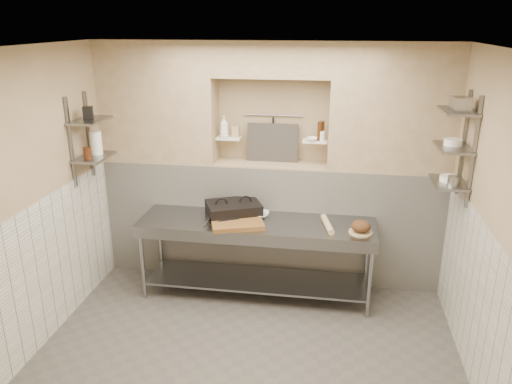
% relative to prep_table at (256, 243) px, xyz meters
% --- Properties ---
extents(floor, '(4.00, 3.90, 0.10)m').
position_rel_prep_table_xyz_m(floor, '(0.09, -1.18, -0.69)').
color(floor, '#4E4A45').
rests_on(floor, ground).
extents(ceiling, '(4.00, 3.90, 0.10)m').
position_rel_prep_table_xyz_m(ceiling, '(0.09, -1.18, 2.21)').
color(ceiling, silver).
rests_on(ceiling, ground).
extents(wall_left, '(0.10, 3.90, 2.80)m').
position_rel_prep_table_xyz_m(wall_left, '(-1.96, -1.18, 0.76)').
color(wall_left, tan).
rests_on(wall_left, ground).
extents(wall_right, '(0.10, 3.90, 2.80)m').
position_rel_prep_table_xyz_m(wall_right, '(2.14, -1.18, 0.76)').
color(wall_right, tan).
rests_on(wall_right, ground).
extents(wall_back, '(4.00, 0.10, 2.80)m').
position_rel_prep_table_xyz_m(wall_back, '(0.09, 0.82, 0.76)').
color(wall_back, tan).
rests_on(wall_back, ground).
extents(wall_front, '(4.00, 0.10, 2.80)m').
position_rel_prep_table_xyz_m(wall_front, '(0.09, -3.18, 0.76)').
color(wall_front, tan).
rests_on(wall_front, ground).
extents(backwall_lower, '(4.00, 0.40, 1.40)m').
position_rel_prep_table_xyz_m(backwall_lower, '(0.09, 0.57, 0.06)').
color(backwall_lower, silver).
rests_on(backwall_lower, floor).
extents(alcove_sill, '(1.30, 0.40, 0.02)m').
position_rel_prep_table_xyz_m(alcove_sill, '(0.09, 0.57, 0.77)').
color(alcove_sill, tan).
rests_on(alcove_sill, backwall_lower).
extents(backwall_pillar_left, '(1.35, 0.40, 1.40)m').
position_rel_prep_table_xyz_m(backwall_pillar_left, '(-1.24, 0.57, 1.46)').
color(backwall_pillar_left, tan).
rests_on(backwall_pillar_left, backwall_lower).
extents(backwall_pillar_right, '(1.35, 0.40, 1.40)m').
position_rel_prep_table_xyz_m(backwall_pillar_right, '(1.41, 0.57, 1.46)').
color(backwall_pillar_right, tan).
rests_on(backwall_pillar_right, backwall_lower).
extents(backwall_header, '(1.30, 0.40, 0.40)m').
position_rel_prep_table_xyz_m(backwall_header, '(0.09, 0.57, 1.96)').
color(backwall_header, tan).
rests_on(backwall_header, backwall_lower).
extents(wainscot_left, '(0.02, 3.90, 1.40)m').
position_rel_prep_table_xyz_m(wainscot_left, '(-1.90, -1.18, 0.06)').
color(wainscot_left, silver).
rests_on(wainscot_left, floor).
extents(wainscot_right, '(0.02, 3.90, 1.40)m').
position_rel_prep_table_xyz_m(wainscot_right, '(2.08, -1.18, 0.06)').
color(wainscot_right, silver).
rests_on(wainscot_right, floor).
extents(alcove_shelf_left, '(0.28, 0.16, 0.02)m').
position_rel_prep_table_xyz_m(alcove_shelf_left, '(-0.41, 0.57, 1.06)').
color(alcove_shelf_left, white).
rests_on(alcove_shelf_left, backwall_lower).
extents(alcove_shelf_right, '(0.28, 0.16, 0.02)m').
position_rel_prep_table_xyz_m(alcove_shelf_right, '(0.59, 0.57, 1.06)').
color(alcove_shelf_right, white).
rests_on(alcove_shelf_right, backwall_lower).
extents(utensil_rail, '(0.70, 0.02, 0.02)m').
position_rel_prep_table_xyz_m(utensil_rail, '(0.09, 0.74, 1.31)').
color(utensil_rail, gray).
rests_on(utensil_rail, wall_back).
extents(hanging_steel, '(0.02, 0.02, 0.30)m').
position_rel_prep_table_xyz_m(hanging_steel, '(0.09, 0.72, 1.14)').
color(hanging_steel, black).
rests_on(hanging_steel, utensil_rail).
extents(splash_panel, '(0.60, 0.08, 0.45)m').
position_rel_prep_table_xyz_m(splash_panel, '(0.09, 0.67, 1.00)').
color(splash_panel, '#383330').
rests_on(splash_panel, alcove_sill).
extents(shelf_rail_left_a, '(0.03, 0.03, 0.95)m').
position_rel_prep_table_xyz_m(shelf_rail_left_a, '(-1.89, 0.07, 1.16)').
color(shelf_rail_left_a, slate).
rests_on(shelf_rail_left_a, wall_left).
extents(shelf_rail_left_b, '(0.03, 0.03, 0.95)m').
position_rel_prep_table_xyz_m(shelf_rail_left_b, '(-1.89, -0.33, 1.16)').
color(shelf_rail_left_b, slate).
rests_on(shelf_rail_left_b, wall_left).
extents(wall_shelf_left_lower, '(0.30, 0.50, 0.02)m').
position_rel_prep_table_xyz_m(wall_shelf_left_lower, '(-1.75, -0.13, 0.96)').
color(wall_shelf_left_lower, slate).
rests_on(wall_shelf_left_lower, wall_left).
extents(wall_shelf_left_upper, '(0.30, 0.50, 0.03)m').
position_rel_prep_table_xyz_m(wall_shelf_left_upper, '(-1.75, -0.13, 1.36)').
color(wall_shelf_left_upper, slate).
rests_on(wall_shelf_left_upper, wall_left).
extents(shelf_rail_right_a, '(0.03, 0.03, 1.05)m').
position_rel_prep_table_xyz_m(shelf_rail_right_a, '(2.06, 0.07, 1.21)').
color(shelf_rail_right_a, slate).
rests_on(shelf_rail_right_a, wall_right).
extents(shelf_rail_right_b, '(0.03, 0.03, 1.05)m').
position_rel_prep_table_xyz_m(shelf_rail_right_b, '(2.06, -0.33, 1.21)').
color(shelf_rail_right_b, slate).
rests_on(shelf_rail_right_b, wall_right).
extents(wall_shelf_right_lower, '(0.30, 0.50, 0.02)m').
position_rel_prep_table_xyz_m(wall_shelf_right_lower, '(1.93, -0.13, 0.86)').
color(wall_shelf_right_lower, slate).
rests_on(wall_shelf_right_lower, wall_right).
extents(wall_shelf_right_mid, '(0.30, 0.50, 0.02)m').
position_rel_prep_table_xyz_m(wall_shelf_right_mid, '(1.93, -0.13, 1.21)').
color(wall_shelf_right_mid, slate).
rests_on(wall_shelf_right_mid, wall_right).
extents(wall_shelf_right_upper, '(0.30, 0.50, 0.03)m').
position_rel_prep_table_xyz_m(wall_shelf_right_upper, '(1.93, -0.13, 1.56)').
color(wall_shelf_right_upper, slate).
rests_on(wall_shelf_right_upper, wall_right).
extents(prep_table, '(2.60, 0.70, 0.90)m').
position_rel_prep_table_xyz_m(prep_table, '(0.00, 0.00, 0.00)').
color(prep_table, gray).
rests_on(prep_table, floor).
extents(panini_press, '(0.71, 0.63, 0.16)m').
position_rel_prep_table_xyz_m(panini_press, '(-0.28, 0.14, 0.34)').
color(panini_press, black).
rests_on(panini_press, prep_table).
extents(cutting_board, '(0.64, 0.54, 0.05)m').
position_rel_prep_table_xyz_m(cutting_board, '(-0.19, -0.12, 0.28)').
color(cutting_board, brown).
rests_on(cutting_board, prep_table).
extents(knife_blade, '(0.22, 0.14, 0.01)m').
position_rel_prep_table_xyz_m(knife_blade, '(-0.29, -0.11, 0.31)').
color(knife_blade, gray).
rests_on(knife_blade, cutting_board).
extents(tongs, '(0.04, 0.29, 0.03)m').
position_rel_prep_table_xyz_m(tongs, '(-0.49, -0.21, 0.32)').
color(tongs, gray).
rests_on(tongs, cutting_board).
extents(mixing_bowl, '(0.24, 0.24, 0.06)m').
position_rel_prep_table_xyz_m(mixing_bowl, '(0.00, 0.15, 0.29)').
color(mixing_bowl, white).
rests_on(mixing_bowl, prep_table).
extents(rolling_pin, '(0.16, 0.45, 0.07)m').
position_rel_prep_table_xyz_m(rolling_pin, '(0.77, -0.02, 0.29)').
color(rolling_pin, '#CDB68D').
rests_on(rolling_pin, prep_table).
extents(bread_board, '(0.25, 0.25, 0.01)m').
position_rel_prep_table_xyz_m(bread_board, '(1.12, -0.11, 0.26)').
color(bread_board, '#CDB68D').
rests_on(bread_board, prep_table).
extents(bread_loaf, '(0.20, 0.20, 0.12)m').
position_rel_prep_table_xyz_m(bread_loaf, '(1.12, -0.11, 0.33)').
color(bread_loaf, '#4C2D19').
rests_on(bread_loaf, bread_board).
extents(bottle_soap, '(0.12, 0.12, 0.26)m').
position_rel_prep_table_xyz_m(bottle_soap, '(-0.46, 0.52, 1.20)').
color(bottle_soap, white).
rests_on(bottle_soap, alcove_shelf_left).
extents(jar_alcove, '(0.08, 0.08, 0.12)m').
position_rel_prep_table_xyz_m(jar_alcove, '(-0.33, 0.58, 1.13)').
color(jar_alcove, tan).
rests_on(jar_alcove, alcove_shelf_left).
extents(bowl_alcove, '(0.14, 0.14, 0.04)m').
position_rel_prep_table_xyz_m(bowl_alcove, '(0.55, 0.52, 1.09)').
color(bowl_alcove, white).
rests_on(bowl_alcove, alcove_shelf_right).
extents(condiment_a, '(0.06, 0.06, 0.21)m').
position_rel_prep_table_xyz_m(condiment_a, '(0.65, 0.60, 1.18)').
color(condiment_a, '#381B0B').
rests_on(condiment_a, alcove_shelf_right).
extents(condiment_b, '(0.05, 0.05, 0.21)m').
position_rel_prep_table_xyz_m(condiment_b, '(0.63, 0.55, 1.18)').
color(condiment_b, '#381B0B').
rests_on(condiment_b, alcove_shelf_right).
extents(condiment_c, '(0.06, 0.06, 0.11)m').
position_rel_prep_table_xyz_m(condiment_c, '(0.66, 0.55, 1.12)').
color(condiment_c, white).
rests_on(condiment_c, alcove_shelf_right).
extents(jug_left, '(0.13, 0.13, 0.25)m').
position_rel_prep_table_xyz_m(jug_left, '(-1.75, -0.06, 1.10)').
color(jug_left, white).
rests_on(jug_left, wall_shelf_left_lower).
extents(jar_left, '(0.09, 0.09, 0.13)m').
position_rel_prep_table_xyz_m(jar_left, '(-1.75, -0.26, 1.03)').
color(jar_left, '#381B0B').
rests_on(jar_left, wall_shelf_left_lower).
extents(box_left_upper, '(0.13, 0.13, 0.14)m').
position_rel_prep_table_xyz_m(box_left_upper, '(-1.75, -0.16, 1.44)').
color(box_left_upper, black).
rests_on(box_left_upper, wall_shelf_left_upper).
extents(bowl_right, '(0.18, 0.18, 0.05)m').
position_rel_prep_table_xyz_m(bowl_right, '(1.93, -0.13, 0.90)').
color(bowl_right, white).
rests_on(bowl_right, wall_shelf_right_lower).
extents(canister_right, '(0.10, 0.10, 0.10)m').
position_rel_prep_table_xyz_m(canister_right, '(1.93, -0.30, 0.92)').
color(canister_right, gray).
rests_on(canister_right, wall_shelf_right_lower).
extents(bowl_right_mid, '(0.17, 0.17, 0.06)m').
position_rel_prep_table_xyz_m(bowl_right_mid, '(1.93, -0.09, 1.25)').
color(bowl_right_mid, white).
rests_on(bowl_right_mid, wall_shelf_right_mid).
extents(basket_right, '(0.17, 0.20, 0.12)m').
position_rel_prep_table_xyz_m(basket_right, '(1.93, -0.18, 1.63)').
color(basket_right, gray).
rests_on(basket_right, wall_shelf_right_upper).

